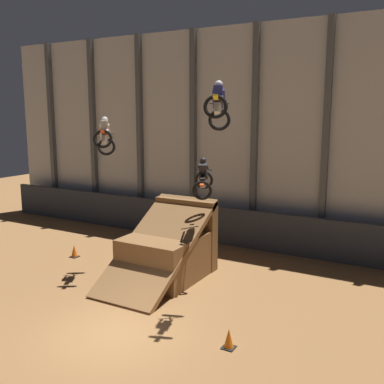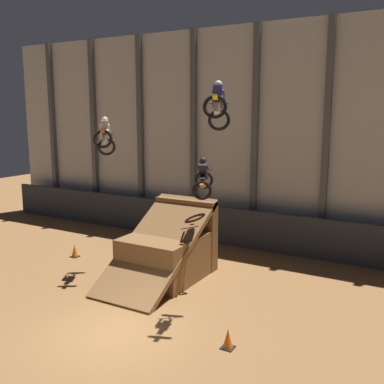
# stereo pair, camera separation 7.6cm
# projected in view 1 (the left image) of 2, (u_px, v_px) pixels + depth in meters

# --- Properties ---
(ground_plane) EXTENTS (60.00, 60.00, 0.00)m
(ground_plane) POSITION_uv_depth(u_px,v_px,m) (115.00, 334.00, 13.30)
(ground_plane) COLOR olive
(arena_back_wall) EXTENTS (32.00, 0.40, 10.58)m
(arena_back_wall) POSITION_uv_depth(u_px,v_px,m) (256.00, 137.00, 21.66)
(arena_back_wall) COLOR silver
(arena_back_wall) RESTS_ON ground_plane
(lower_barrier) EXTENTS (31.36, 0.20, 1.87)m
(lower_barrier) POSITION_uv_depth(u_px,v_px,m) (246.00, 229.00, 21.60)
(lower_barrier) COLOR #2D333D
(lower_barrier) RESTS_ON ground_plane
(dirt_ramp) EXTENTS (2.75, 5.01, 3.08)m
(dirt_ramp) POSITION_uv_depth(u_px,v_px,m) (170.00, 250.00, 17.91)
(dirt_ramp) COLOR brown
(dirt_ramp) RESTS_ON ground_plane
(rider_bike_left_air) EXTENTS (1.55, 1.78, 1.62)m
(rider_bike_left_air) POSITION_uv_depth(u_px,v_px,m) (105.00, 137.00, 17.72)
(rider_bike_left_air) COLOR black
(rider_bike_center_air) EXTENTS (1.34, 1.82, 1.54)m
(rider_bike_center_air) POSITION_uv_depth(u_px,v_px,m) (203.00, 179.00, 16.92)
(rider_bike_center_air) COLOR black
(rider_bike_right_air) EXTENTS (1.28, 1.81, 1.63)m
(rider_bike_right_air) POSITION_uv_depth(u_px,v_px,m) (218.00, 106.00, 13.93)
(rider_bike_right_air) COLOR black
(traffic_cone_near_ramp) EXTENTS (0.36, 0.36, 0.58)m
(traffic_cone_near_ramp) POSITION_uv_depth(u_px,v_px,m) (74.00, 251.00, 20.30)
(traffic_cone_near_ramp) COLOR black
(traffic_cone_near_ramp) RESTS_ON ground_plane
(traffic_cone_arena_edge) EXTENTS (0.36, 0.36, 0.58)m
(traffic_cone_arena_edge) POSITION_uv_depth(u_px,v_px,m) (229.00, 339.00, 12.48)
(traffic_cone_arena_edge) COLOR black
(traffic_cone_arena_edge) RESTS_ON ground_plane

